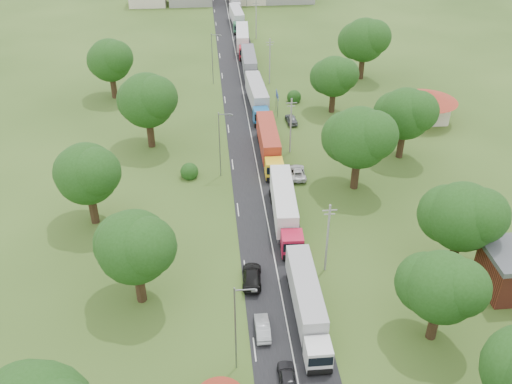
{
  "coord_description": "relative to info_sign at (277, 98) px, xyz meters",
  "views": [
    {
      "loc": [
        -7.04,
        -56.03,
        42.96
      ],
      "look_at": [
        -1.25,
        5.48,
        3.0
      ],
      "focal_mm": 40.0,
      "sensor_mm": 36.0,
      "label": 1
    }
  ],
  "objects": [
    {
      "name": "ground",
      "position": [
        -5.2,
        -35.0,
        -3.0
      ],
      "size": [
        260.0,
        260.0,
        0.0
      ],
      "primitive_type": "plane",
      "color": "#2C4517",
      "rests_on": "ground"
    },
    {
      "name": "road",
      "position": [
        -5.2,
        -15.0,
        -3.0
      ],
      "size": [
        8.0,
        200.0,
        0.04
      ],
      "primitive_type": "cube",
      "color": "black",
      "rests_on": "ground"
    },
    {
      "name": "info_sign",
      "position": [
        0.0,
        0.0,
        0.0
      ],
      "size": [
        0.12,
        3.1,
        4.1
      ],
      "color": "slate",
      "rests_on": "ground"
    },
    {
      "name": "pole_1",
      "position": [
        0.3,
        -42.0,
        1.68
      ],
      "size": [
        1.6,
        0.24,
        9.0
      ],
      "color": "gray",
      "rests_on": "ground"
    },
    {
      "name": "pole_2",
      "position": [
        0.3,
        -14.0,
        1.68
      ],
      "size": [
        1.6,
        0.24,
        9.0
      ],
      "color": "gray",
      "rests_on": "ground"
    },
    {
      "name": "pole_3",
      "position": [
        0.3,
        14.0,
        1.68
      ],
      "size": [
        1.6,
        0.24,
        9.0
      ],
      "color": "gray",
      "rests_on": "ground"
    },
    {
      "name": "pole_4",
      "position": [
        0.3,
        42.0,
        1.68
      ],
      "size": [
        1.6,
        0.24,
        9.0
      ],
      "color": "gray",
      "rests_on": "ground"
    },
    {
      "name": "lamp_0",
      "position": [
        -10.55,
        -55.0,
        2.55
      ],
      "size": [
        2.03,
        0.22,
        10.0
      ],
      "color": "slate",
      "rests_on": "ground"
    },
    {
      "name": "lamp_1",
      "position": [
        -10.55,
        -20.0,
        2.55
      ],
      "size": [
        2.03,
        0.22,
        10.0
      ],
      "color": "slate",
      "rests_on": "ground"
    },
    {
      "name": "lamp_2",
      "position": [
        -10.55,
        15.0,
        2.55
      ],
      "size": [
        2.03,
        0.22,
        10.0
      ],
      "color": "slate",
      "rests_on": "ground"
    },
    {
      "name": "tree_2",
      "position": [
        8.79,
        -52.86,
        3.59
      ],
      "size": [
        8.0,
        8.0,
        10.1
      ],
      "color": "#382616",
      "rests_on": "ground"
    },
    {
      "name": "tree_3",
      "position": [
        14.79,
        -42.84,
        4.22
      ],
      "size": [
        8.8,
        8.8,
        11.07
      ],
      "color": "#382616",
      "rests_on": "ground"
    },
    {
      "name": "tree_4",
      "position": [
        7.79,
        -24.83,
        4.85
      ],
      "size": [
        9.6,
        9.6,
        12.05
      ],
      "color": "#382616",
      "rests_on": "ground"
    },
    {
      "name": "tree_5",
      "position": [
        16.79,
        -16.84,
        4.22
      ],
      "size": [
        8.8,
        8.8,
        11.07
      ],
      "color": "#382616",
      "rests_on": "ground"
    },
    {
      "name": "tree_6",
      "position": [
        9.79,
        0.14,
        3.59
      ],
      "size": [
        8.0,
        8.0,
        10.1
      ],
      "color": "#382616",
      "rests_on": "ground"
    },
    {
      "name": "tree_7",
      "position": [
        18.79,
        15.17,
        4.85
      ],
      "size": [
        9.6,
        9.6,
        12.05
      ],
      "color": "#382616",
      "rests_on": "ground"
    },
    {
      "name": "tree_10",
      "position": [
        -20.21,
        -44.84,
        4.22
      ],
      "size": [
        8.8,
        8.8,
        11.07
      ],
      "color": "#382616",
      "rests_on": "ground"
    },
    {
      "name": "tree_11",
      "position": [
        -27.21,
        -29.84,
        4.22
      ],
      "size": [
        8.8,
        8.8,
        11.07
      ],
      "color": "#382616",
      "rests_on": "ground"
    },
    {
      "name": "tree_12",
      "position": [
        -21.21,
        -9.83,
        4.85
      ],
      "size": [
        9.6,
        9.6,
        12.05
      ],
      "color": "#382616",
      "rests_on": "ground"
    },
    {
      "name": "tree_13",
      "position": [
        -29.21,
        10.16,
        4.22
      ],
      "size": [
        8.8,
        8.8,
        11.07
      ],
      "color": "#382616",
      "rests_on": "ground"
    },
    {
      "name": "house_cream",
      "position": [
        24.8,
        -5.0,
        0.64
      ],
      "size": [
        10.08,
        10.08,
        5.8
      ],
      "color": "beige",
      "rests_on": "ground"
    },
    {
      "name": "truck_0",
      "position": [
        -3.1,
        -49.2,
        -0.84
      ],
      "size": [
        2.56,
        14.67,
        4.07
      ],
      "color": "white",
      "rests_on": "ground"
    },
    {
      "name": "truck_1",
      "position": [
        -3.09,
        -32.3,
        -0.74
      ],
      "size": [
        3.23,
        15.43,
        4.27
      ],
      "color": "#B61434",
      "rests_on": "ground"
    },
    {
      "name": "truck_2",
      "position": [
        -3.09,
        -14.92,
        -0.76
      ],
      "size": [
        2.75,
        15.28,
        4.23
      ],
      "color": "yellow",
      "rests_on": "ground"
    },
    {
      "name": "truck_3",
      "position": [
        -3.19,
        2.58,
        -0.74
      ],
      "size": [
        3.19,
        15.4,
        4.26
      ],
      "color": "#195D99",
      "rests_on": "ground"
    },
    {
      "name": "truck_4",
      "position": [
        -3.22,
        19.07,
        -0.8
      ],
      "size": [
        2.84,
        15.01,
        4.16
      ],
      "color": "white",
      "rests_on": "ground"
    },
    {
      "name": "truck_5",
      "position": [
        -3.42,
        34.52,
        -0.72
      ],
      "size": [
        3.38,
        15.57,
        4.3
      ],
      "color": "#AE1A28",
      "rests_on": "ground"
    },
    {
      "name": "truck_6",
      "position": [
        -3.54,
        52.38,
        -0.85
      ],
      "size": [
        3.17,
        14.72,
        4.07
      ],
      "color": "#24613D",
      "rests_on": "ground"
    },
    {
      "name": "truck_7",
      "position": [
        -3.0,
        70.16,
        -0.87
      ],
      "size": [
        2.52,
        14.51,
        4.02
      ],
      "color": "silver",
      "rests_on": "ground"
    },
    {
      "name": "car_lane_front",
      "position": [
        -6.2,
        -57.15,
        -2.32
      ],
      "size": [
        1.74,
        4.06,
        1.37
      ],
      "primitive_type": "imported",
      "rotation": [
        0.0,
        0.0,
        3.11
      ],
      "color": "black",
      "rests_on": "ground"
    },
    {
      "name": "car_lane_mid",
      "position": [
        -7.82,
        -50.86,
        -2.34
      ],
      "size": [
        1.42,
        4.03,
        1.33
      ],
      "primitive_type": "imported",
      "rotation": [
        0.0,
        0.0,
        3.14
      ],
      "color": "#A3A7AB",
      "rests_on": "ground"
    },
    {
      "name": "car_lane_rear",
      "position": [
        -8.2,
        -43.22,
        -2.26
      ],
      "size": [
        2.52,
        5.3,
        1.49
      ],
      "primitive_type": "imported",
      "rotation": [
        0.0,
        0.0,
        3.06
      ],
      "color": "black",
      "rests_on": "ground"
    },
    {
      "name": "car_verge_near",
      "position": [
        0.3,
        -21.32,
        -2.32
      ],
      "size": [
        2.49,
        5.0,
        1.36
      ],
      "primitive_type": "imported",
      "rotation": [
        0.0,
        0.0,
        3.09
      ],
      "color": "#BABABA",
      "rests_on": "ground"
    },
    {
      "name": "car_verge_far",
      "position": [
        2.03,
        -3.8,
        -2.3
      ],
      "size": [
        1.91,
        4.2,
        1.4
      ],
      "primitive_type": "imported",
      "rotation": [
        0.0,
        0.0,
        3.21
      ],
      "color": "#4F5356",
      "rests_on": "ground"
    }
  ]
}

